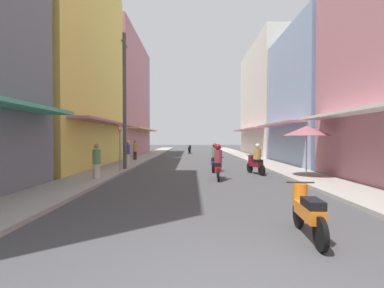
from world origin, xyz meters
name	(u,v)px	position (x,y,z in m)	size (l,w,h in m)	color
ground_plane	(196,160)	(0.00, 21.13, 0.00)	(110.59, 110.59, 0.00)	#424244
sidewalk_left	(138,159)	(-4.97, 21.13, 0.06)	(2.09, 58.27, 0.12)	#9E9991
sidewalk_right	(255,159)	(4.97, 21.13, 0.06)	(2.09, 58.27, 0.12)	#9E9991
building_left_mid	(52,64)	(-9.01, 14.70, 6.41)	(7.05, 11.03, 12.84)	#EFD159
building_left_far	(112,98)	(-9.01, 28.04, 6.26)	(7.05, 13.76, 12.53)	#B7727F
building_right_mid	(328,98)	(9.01, 16.68, 4.64)	(7.05, 8.74, 9.30)	#8CA5CC
building_right_far	(278,101)	(9.01, 28.03, 5.90)	(7.05, 13.06, 11.81)	silver
motorbike_maroon	(255,160)	(2.88, 11.54, 0.70)	(0.69, 1.76, 1.58)	black
motorbike_red	(218,164)	(0.77, 9.63, 0.70)	(0.55, 1.81, 1.58)	black
motorbike_black	(189,149)	(-0.68, 31.62, 0.50)	(0.55, 1.81, 0.96)	black
motorbike_blue	(215,159)	(0.90, 12.68, 0.70)	(0.66, 1.77, 1.58)	black
motorbike_orange	(307,210)	(1.75, 2.25, 0.50)	(0.55, 1.81, 0.96)	black
pedestrian_crossing	(135,151)	(-4.97, 19.84, 0.84)	(0.34, 0.34, 1.68)	#262628
pedestrian_foreground	(96,162)	(-4.51, 9.27, 0.80)	(0.34, 0.34, 1.61)	beige
pedestrian_midway	(127,151)	(-4.69, 15.94, 0.98)	(0.44, 0.44, 1.75)	beige
vendor_umbrella	(306,131)	(4.79, 9.86, 2.18)	(2.09, 2.09, 2.41)	#99999E
utility_pole	(124,101)	(-4.18, 13.00, 3.94)	(0.20, 1.20, 7.71)	#4C4C4F
street_sign_no_entry	(119,141)	(-4.08, 11.55, 1.72)	(0.07, 0.60, 2.65)	gray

